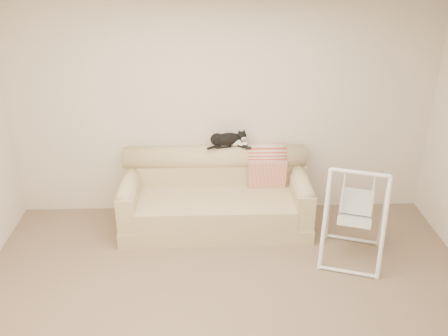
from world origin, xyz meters
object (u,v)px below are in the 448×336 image
remote_a (224,146)px  sofa (215,197)px  baby_swing (355,215)px  tuxedo_cat (227,139)px  remote_b (244,147)px

remote_a → sofa: bearing=-114.8°
sofa → baby_swing: bearing=-27.1°
tuxedo_cat → baby_swing: tuxedo_cat is taller
sofa → remote_b: size_ratio=13.36×
remote_b → tuxedo_cat: tuxedo_cat is taller
sofa → remote_b: remote_b is taller
remote_a → tuxedo_cat: size_ratio=0.38×
remote_b → tuxedo_cat: (-0.20, 0.03, 0.09)m
remote_b → tuxedo_cat: size_ratio=0.33×
tuxedo_cat → remote_b: bearing=-7.4°
baby_swing → tuxedo_cat: bearing=143.0°
sofa → remote_b: 0.69m
sofa → remote_b: (0.35, 0.21, 0.56)m
remote_a → remote_b: bearing=-3.0°
remote_b → baby_swing: (1.10, -0.96, -0.39)m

